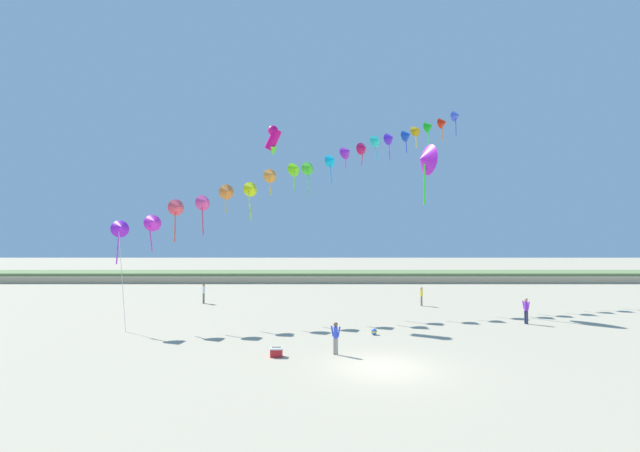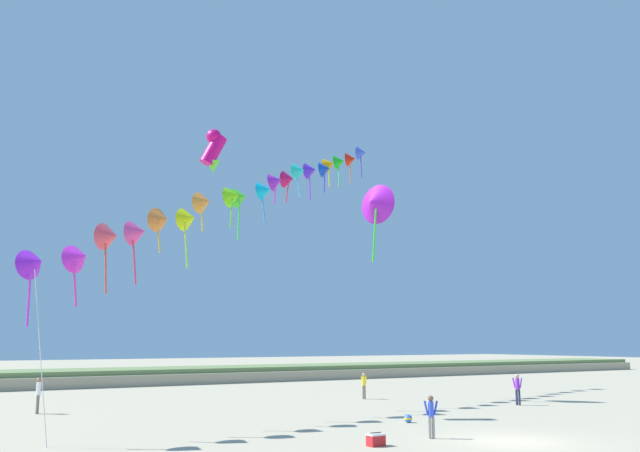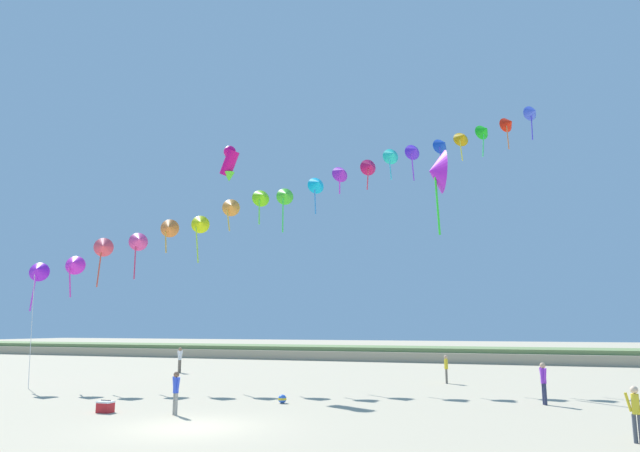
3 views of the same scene
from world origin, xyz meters
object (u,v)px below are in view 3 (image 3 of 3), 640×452
(person_mid_center, at_px, (446,367))
(beach_ball, at_px, (282,399))
(large_kite_mid_trail, at_px, (436,172))
(person_far_left, at_px, (636,410))
(person_near_left, at_px, (544,380))
(person_near_right, at_px, (180,358))
(beach_cooler, at_px, (105,407))
(person_far_right, at_px, (176,390))
(large_kite_low_lead, at_px, (230,162))

(person_mid_center, bearing_deg, beach_ball, -116.11)
(large_kite_mid_trail, bearing_deg, person_far_left, -62.84)
(person_near_left, distance_m, large_kite_mid_trail, 13.96)
(person_near_right, xyz_separation_m, beach_cooler, (8.17, -17.26, -0.81))
(person_near_right, bearing_deg, beach_ball, -42.98)
(person_far_right, distance_m, large_kite_low_lead, 17.26)
(person_near_right, relative_size, person_far_left, 1.13)
(large_kite_low_lead, relative_size, beach_cooler, 3.94)
(large_kite_low_lead, bearing_deg, large_kite_mid_trail, 13.38)
(person_near_left, height_order, person_near_right, person_near_right)
(large_kite_mid_trail, relative_size, beach_cooler, 8.82)
(person_far_left, relative_size, large_kite_mid_trail, 0.31)
(large_kite_low_lead, distance_m, beach_ball, 16.24)
(person_near_left, distance_m, person_mid_center, 9.36)
(person_near_right, height_order, large_kite_low_lead, large_kite_low_lead)
(beach_cooler, xyz_separation_m, beach_ball, (5.24, 4.75, -0.03))
(person_near_right, xyz_separation_m, beach_ball, (13.42, -12.50, -0.84))
(person_near_left, height_order, beach_ball, person_near_left)
(person_near_right, relative_size, beach_cooler, 3.06)
(person_near_left, xyz_separation_m, large_kite_mid_trail, (-5.05, 6.58, 11.24))
(large_kite_mid_trail, distance_m, beach_ball, 16.47)
(person_near_left, distance_m, beach_ball, 11.03)
(person_far_left, xyz_separation_m, large_kite_low_lead, (-19.51, 11.32, 12.34))
(person_mid_center, relative_size, person_far_right, 1.02)
(person_mid_center, distance_m, person_far_left, 17.16)
(person_mid_center, bearing_deg, person_far_left, -64.73)
(person_near_right, xyz_separation_m, person_far_right, (11.01, -16.87, -0.12))
(person_mid_center, distance_m, person_far_right, 17.34)
(person_far_left, height_order, large_kite_low_lead, large_kite_low_lead)
(person_mid_center, height_order, beach_cooler, person_mid_center)
(person_near_left, height_order, person_mid_center, person_near_left)
(person_far_left, bearing_deg, beach_cooler, -178.94)
(person_mid_center, distance_m, beach_ball, 12.38)
(person_far_right, bearing_deg, large_kite_low_lead, 111.03)
(person_far_left, relative_size, person_far_right, 1.00)
(large_kite_low_lead, bearing_deg, person_near_right, 140.01)
(person_far_left, bearing_deg, person_near_left, 106.40)
(person_near_left, distance_m, person_near_right, 25.66)
(person_far_left, distance_m, person_far_right, 15.17)
(person_near_left, bearing_deg, person_far_left, -73.60)
(large_kite_mid_trail, relative_size, beach_ball, 14.06)
(beach_cooler, bearing_deg, person_near_right, 115.34)
(large_kite_low_lead, bearing_deg, person_mid_center, 19.02)
(person_mid_center, bearing_deg, person_near_left, -57.19)
(beach_ball, bearing_deg, large_kite_low_lead, 134.31)
(person_near_left, xyz_separation_m, person_near_right, (-23.93, 9.27, 0.02))
(person_near_right, relative_size, beach_ball, 4.87)
(person_far_right, xyz_separation_m, large_kite_mid_trail, (7.88, 14.17, 11.33))
(person_near_right, height_order, person_mid_center, person_near_right)
(person_far_left, xyz_separation_m, beach_ball, (-12.77, 4.42, -0.72))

